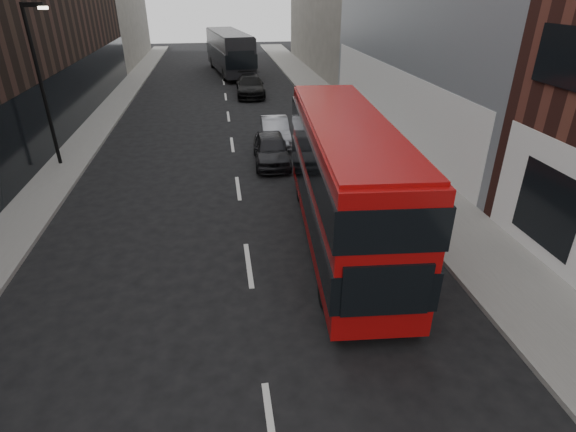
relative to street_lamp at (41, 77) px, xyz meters
name	(u,v)px	position (x,y,z in m)	size (l,w,h in m)	color
sidewalk_right	(342,115)	(15.72, 7.00, -4.11)	(3.00, 80.00, 0.15)	slate
sidewalk_left	(99,125)	(0.22, 7.00, -4.11)	(2.00, 80.00, 0.15)	slate
street_lamp	(41,77)	(0.00, 0.00, 0.00)	(1.06, 0.22, 7.00)	black
red_bus	(344,177)	(11.42, -9.01, -1.83)	(3.31, 10.64, 4.24)	#970909
grey_bus	(229,51)	(9.02, 24.50, -2.11)	(4.43, 12.18, 3.86)	black
car_a	(271,149)	(10.02, -1.11, -3.47)	(1.68, 4.18, 1.43)	black
car_b	(275,131)	(10.60, 2.04, -3.51)	(1.42, 4.07, 1.34)	#919299
car_c	(250,86)	(10.19, 14.16, -3.42)	(2.14, 5.25, 1.52)	black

